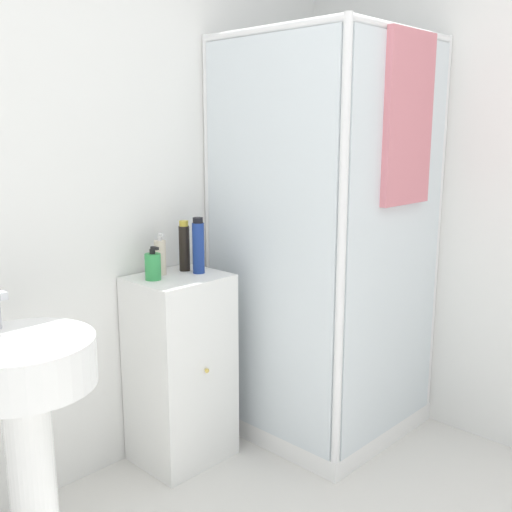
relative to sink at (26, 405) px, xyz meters
The scene contains 8 objects.
wall_back 0.82m from the sink, 60.00° to the left, with size 6.40×0.06×2.50m, color white.
shower_enclosure 1.47m from the sink, ahead, with size 0.81×0.84×1.88m.
vanity_cabinet 0.87m from the sink, 16.89° to the left, with size 0.40×0.35×0.85m.
sink is the anchor object (origin of this frame).
soap_dispenser 0.81m from the sink, 21.17° to the left, with size 0.07×0.07×0.14m.
shampoo_bottle_tall_black 1.01m from the sink, 18.71° to the left, with size 0.05×0.05×0.22m.
shampoo_bottle_blue 1.00m from the sink, 13.85° to the left, with size 0.05×0.05×0.25m.
lotion_bottle_white 0.90m from the sink, 22.54° to the left, with size 0.05×0.05×0.18m.
Camera 1 is at (-1.01, -0.47, 1.46)m, focal length 42.00 mm.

